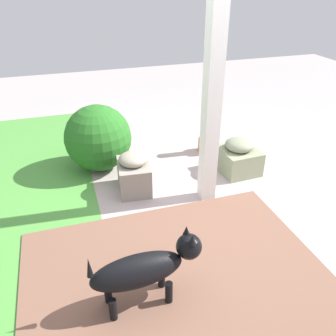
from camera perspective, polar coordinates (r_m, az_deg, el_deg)
ground_plane at (r=3.63m, az=5.50°, el=-6.71°), size 12.00×12.00×0.00m
brick_path at (r=2.93m, az=1.44°, el=-17.19°), size 1.80×2.40×0.02m
porch_pillar at (r=3.32m, az=7.29°, el=12.66°), size 0.15×0.15×2.37m
stone_planter_nearest at (r=4.27m, az=11.35°, el=1.81°), size 0.50×0.46×0.43m
stone_planter_mid at (r=3.84m, az=-5.59°, el=-0.81°), size 0.50×0.38×0.45m
round_shrub at (r=4.26m, az=-11.31°, el=4.82°), size 0.79×0.79×0.79m
terracotta_pot_tall at (r=4.68m, az=6.36°, el=4.90°), size 0.22×0.22×0.56m
dog at (r=2.55m, az=-3.73°, el=-15.98°), size 0.26×0.82×0.56m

